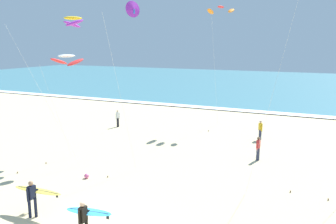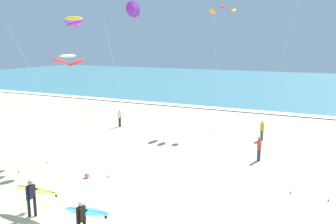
{
  "view_description": "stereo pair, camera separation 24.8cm",
  "coord_description": "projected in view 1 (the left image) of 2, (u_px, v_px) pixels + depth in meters",
  "views": [
    {
      "loc": [
        8.5,
        -9.8,
        7.59
      ],
      "look_at": [
        0.46,
        7.41,
        3.9
      ],
      "focal_mm": 37.79,
      "sensor_mm": 36.0,
      "label": 1
    },
    {
      "loc": [
        8.72,
        -9.69,
        7.59
      ],
      "look_at": [
        0.46,
        7.41,
        3.9
      ],
      "focal_mm": 37.79,
      "sensor_mm": 36.0,
      "label": 2
    }
  ],
  "objects": [
    {
      "name": "ocean_water",
      "position": [
        282.0,
        84.0,
        66.53
      ],
      "size": [
        160.0,
        60.0,
        0.08
      ],
      "primitive_type": "cube",
      "color": "teal",
      "rests_on": "ground"
    },
    {
      "name": "shoreline_foam",
      "position": [
        247.0,
        111.0,
        40.11
      ],
      "size": [
        160.0,
        1.72,
        0.01
      ],
      "primitive_type": "cube",
      "color": "white",
      "rests_on": "ocean_water"
    },
    {
      "name": "surfer_lead",
      "position": [
        35.0,
        194.0,
        15.66
      ],
      "size": [
        2.61,
        0.92,
        1.71
      ],
      "color": "black",
      "rests_on": "ground"
    },
    {
      "name": "surfer_trailing",
      "position": [
        86.0,
        215.0,
        13.68
      ],
      "size": [
        2.1,
        0.97,
        1.71
      ],
      "color": "black",
      "rests_on": "ground"
    },
    {
      "name": "kite_arc_ivory_mid",
      "position": [
        67.0,
        60.0,
        22.81
      ],
      "size": [
        2.77,
        2.82,
        6.9
      ],
      "color": "red",
      "rests_on": "ground"
    },
    {
      "name": "kite_arc_scarlet_far",
      "position": [
        221.0,
        10.0,
        31.56
      ],
      "size": [
        2.41,
        3.46,
        10.9
      ],
      "color": "orange",
      "rests_on": "ground"
    },
    {
      "name": "kite_arc_golden_low",
      "position": [
        73.0,
        22.0,
        20.52
      ],
      "size": [
        3.78,
        3.76,
        9.14
      ],
      "color": "purple",
      "rests_on": "ground"
    },
    {
      "name": "kite_delta_violet_distant",
      "position": [
        133.0,
        10.0,
        19.7
      ],
      "size": [
        1.25,
        2.2,
        9.95
      ],
      "color": "purple",
      "rests_on": "ground"
    },
    {
      "name": "bystander_yellow_top",
      "position": [
        260.0,
        130.0,
        28.1
      ],
      "size": [
        0.36,
        0.39,
        1.59
      ],
      "color": "#2D334C",
      "rests_on": "ground"
    },
    {
      "name": "bystander_red_top",
      "position": [
        258.0,
        148.0,
        23.22
      ],
      "size": [
        0.22,
        0.5,
        1.59
      ],
      "color": "#2D334C",
      "rests_on": "ground"
    },
    {
      "name": "bystander_white_top",
      "position": [
        118.0,
        118.0,
        32.57
      ],
      "size": [
        0.27,
        0.48,
        1.59
      ],
      "color": "black",
      "rests_on": "ground"
    },
    {
      "name": "beach_ball",
      "position": [
        87.0,
        176.0,
        20.21
      ],
      "size": [
        0.28,
        0.28,
        0.28
      ],
      "primitive_type": "sphere",
      "color": "pink",
      "rests_on": "ground"
    }
  ]
}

